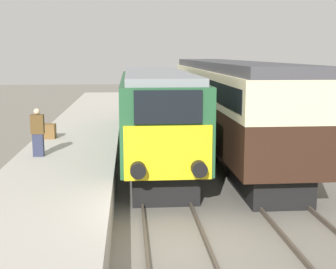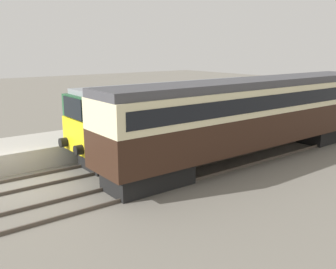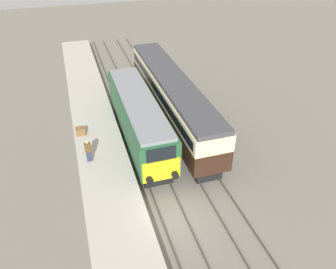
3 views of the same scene
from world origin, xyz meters
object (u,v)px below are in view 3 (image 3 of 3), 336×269
Objects in this scene: passenger_carriage at (172,95)px; person_on_platform at (88,151)px; luggage_crate at (80,131)px; locomotive at (139,118)px.

passenger_carriage is 9.11m from person_on_platform.
luggage_crate is at bearing 94.90° from person_on_platform.
person_on_platform is at bearing -147.01° from passenger_carriage.
passenger_carriage reaches higher than person_on_platform.
locomotive reaches higher than luggage_crate.
passenger_carriage reaches higher than luggage_crate.
locomotive is 0.73× the size of passenger_carriage.
passenger_carriage is 8.14m from luggage_crate.
person_on_platform is at bearing -85.10° from luggage_crate.
passenger_carriage is at bearing 32.99° from person_on_platform.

